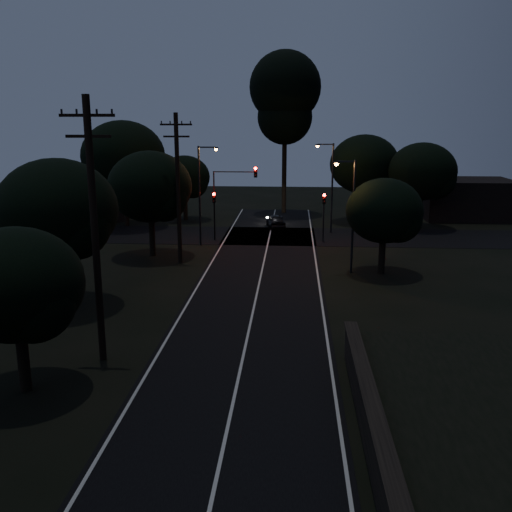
{
  "coord_description": "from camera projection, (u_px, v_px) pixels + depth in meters",
  "views": [
    {
      "loc": [
        2.09,
        -7.33,
        10.05
      ],
      "look_at": [
        0.0,
        24.0,
        2.5
      ],
      "focal_mm": 40.0,
      "sensor_mm": 36.0,
      "label": 1
    }
  ],
  "objects": [
    {
      "name": "road_surface",
      "position": [
        263.0,
        267.0,
        39.79
      ],
      "size": [
        60.0,
        70.0,
        0.03
      ],
      "color": "black",
      "rests_on": "ground"
    },
    {
      "name": "utility_pole_mid",
      "position": [
        94.0,
        228.0,
        23.2
      ],
      "size": [
        2.2,
        0.3,
        11.0
      ],
      "color": "black",
      "rests_on": "ground"
    },
    {
      "name": "utility_pole_far",
      "position": [
        178.0,
        186.0,
        39.75
      ],
      "size": [
        2.2,
        0.3,
        10.5
      ],
      "color": "black",
      "rests_on": "ground"
    },
    {
      "name": "tree_left_b",
      "position": [
        19.0,
        288.0,
        20.7
      ],
      "size": [
        4.95,
        4.95,
        6.3
      ],
      "color": "black",
      "rests_on": "ground"
    },
    {
      "name": "tree_left_c",
      "position": [
        61.0,
        212.0,
        30.26
      ],
      "size": [
        6.41,
        6.41,
        8.09
      ],
      "color": "black",
      "rests_on": "ground"
    },
    {
      "name": "tree_left_d",
      "position": [
        153.0,
        189.0,
        41.81
      ],
      "size": [
        6.18,
        6.18,
        7.85
      ],
      "color": "black",
      "rests_on": "ground"
    },
    {
      "name": "tree_far_nw",
      "position": [
        186.0,
        178.0,
        57.59
      ],
      "size": [
        5.15,
        5.15,
        6.52
      ],
      "color": "black",
      "rests_on": "ground"
    },
    {
      "name": "tree_far_w",
      "position": [
        126.0,
        158.0,
        53.44
      ],
      "size": [
        7.84,
        7.84,
        9.99
      ],
      "color": "black",
      "rests_on": "ground"
    },
    {
      "name": "tree_far_ne",
      "position": [
        367.0,
        166.0,
        56.07
      ],
      "size": [
        6.82,
        6.82,
        8.63
      ],
      "color": "black",
      "rests_on": "ground"
    },
    {
      "name": "tree_far_e",
      "position": [
        425.0,
        173.0,
        52.94
      ],
      "size": [
        6.3,
        6.3,
        7.99
      ],
      "color": "black",
      "rests_on": "ground"
    },
    {
      "name": "tree_right_a",
      "position": [
        387.0,
        213.0,
        37.11
      ],
      "size": [
        5.01,
        5.01,
        6.36
      ],
      "color": "black",
      "rests_on": "ground"
    },
    {
      "name": "tall_pine",
      "position": [
        285.0,
        97.0,
        60.0
      ],
      "size": [
        7.54,
        7.54,
        17.13
      ],
      "color": "black",
      "rests_on": "ground"
    },
    {
      "name": "building_left",
      "position": [
        87.0,
        195.0,
        60.83
      ],
      "size": [
        10.0,
        8.0,
        4.4
      ],
      "primitive_type": "cube",
      "color": "black",
      "rests_on": "ground"
    },
    {
      "name": "building_right",
      "position": [
        466.0,
        199.0,
        59.25
      ],
      "size": [
        9.0,
        7.0,
        4.0
      ],
      "primitive_type": "cube",
      "color": "black",
      "rests_on": "ground"
    },
    {
      "name": "signal_left",
      "position": [
        214.0,
        207.0,
        48.03
      ],
      "size": [
        0.28,
        0.35,
        4.1
      ],
      "color": "black",
      "rests_on": "ground"
    },
    {
      "name": "signal_right",
      "position": [
        324.0,
        208.0,
        47.43
      ],
      "size": [
        0.28,
        0.35,
        4.1
      ],
      "color": "black",
      "rests_on": "ground"
    },
    {
      "name": "signal_mast",
      "position": [
        234.0,
        189.0,
        47.57
      ],
      "size": [
        3.7,
        0.35,
        6.25
      ],
      "color": "black",
      "rests_on": "ground"
    },
    {
      "name": "streetlight_a",
      "position": [
        202.0,
        188.0,
        45.72
      ],
      "size": [
        1.66,
        0.26,
        8.0
      ],
      "color": "black",
      "rests_on": "ground"
    },
    {
      "name": "streetlight_b",
      "position": [
        330.0,
        182.0,
        50.86
      ],
      "size": [
        1.66,
        0.26,
        8.0
      ],
      "color": "black",
      "rests_on": "ground"
    },
    {
      "name": "streetlight_c",
      "position": [
        351.0,
        209.0,
        37.31
      ],
      "size": [
        1.46,
        0.26,
        7.5
      ],
      "color": "black",
      "rests_on": "ground"
    },
    {
      "name": "car",
      "position": [
        276.0,
        221.0,
        54.04
      ],
      "size": [
        2.14,
        4.07,
        1.32
      ],
      "primitive_type": "imported",
      "rotation": [
        0.0,
        0.0,
        3.3
      ],
      "color": "black",
      "rests_on": "ground"
    }
  ]
}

